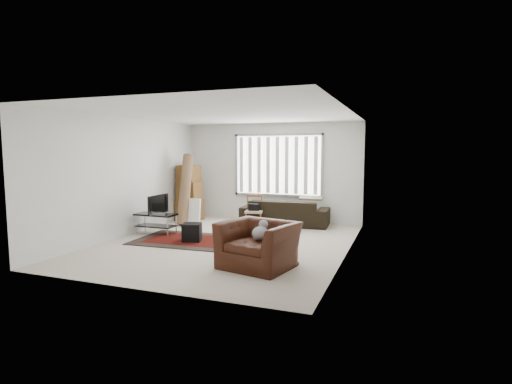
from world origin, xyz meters
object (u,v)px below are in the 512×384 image
(tv_stand, at_px, (156,219))
(side_chair, at_px, (254,210))
(moving_boxes, at_px, (189,195))
(armchair, at_px, (258,241))
(sofa, at_px, (285,208))

(tv_stand, bearing_deg, side_chair, 40.68)
(moving_boxes, distance_m, armchair, 4.90)
(moving_boxes, xyz_separation_m, sofa, (2.70, 0.27, -0.28))
(moving_boxes, distance_m, sofa, 2.73)
(moving_boxes, bearing_deg, tv_stand, -84.30)
(moving_boxes, relative_size, armchair, 1.13)
(tv_stand, bearing_deg, sofa, 40.75)
(tv_stand, relative_size, side_chair, 1.18)
(tv_stand, relative_size, armchair, 0.70)
(armchair, bearing_deg, side_chair, 124.27)
(side_chair, bearing_deg, tv_stand, -154.47)
(tv_stand, distance_m, side_chair, 2.45)
(side_chair, distance_m, armchair, 3.51)
(moving_boxes, xyz_separation_m, side_chair, (2.05, -0.30, -0.27))
(side_chair, height_order, armchair, armchair)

